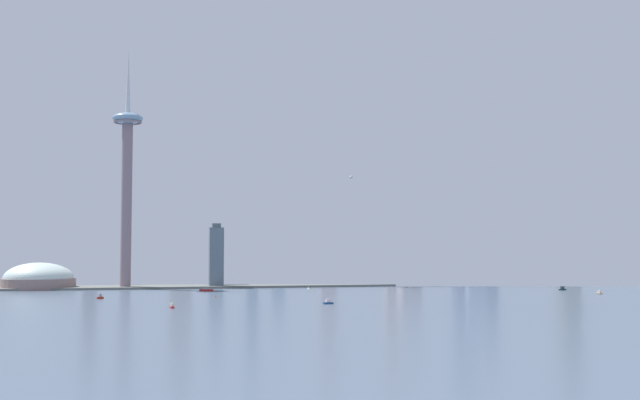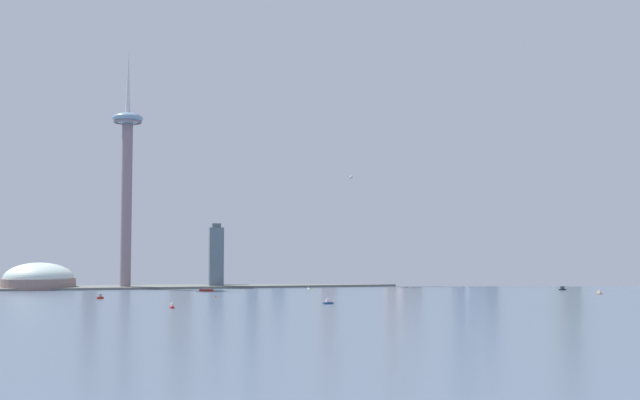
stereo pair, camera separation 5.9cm
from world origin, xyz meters
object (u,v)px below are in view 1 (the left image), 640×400
(boat_4, at_px, (599,293))
(skyscraper_12, at_px, (567,220))
(boat_3, at_px, (100,297))
(channel_buoy_2, at_px, (216,296))
(airplane, at_px, (346,178))
(boat_2, at_px, (206,290))
(observation_tower, at_px, (127,166))
(skyscraper_7, at_px, (216,257))
(skyscraper_8, at_px, (488,242))
(skyscraper_3, at_px, (474,252))
(channel_buoy_1, at_px, (311,290))
(skyscraper_6, at_px, (409,259))
(stadium_dome, at_px, (39,280))
(skyscraper_1, at_px, (252,226))
(skyscraper_0, at_px, (462,222))
(boat_1, at_px, (172,306))
(skyscraper_4, at_px, (91,237))
(skyscraper_11, at_px, (458,258))
(skyscraper_5, at_px, (392,226))
(skyscraper_10, at_px, (279,265))
(boat_5, at_px, (328,302))
(boat_6, at_px, (310,288))
(skyscraper_2, at_px, (181,228))
(skyscraper_9, at_px, (327,231))

(boat_4, bearing_deg, skyscraper_12, -156.77)
(boat_3, bearing_deg, channel_buoy_2, 152.56)
(airplane, bearing_deg, boat_2, -76.03)
(observation_tower, height_order, skyscraper_7, observation_tower)
(skyscraper_8, bearing_deg, boat_3, -151.94)
(skyscraper_3, distance_m, channel_buoy_1, 294.89)
(skyscraper_6, relative_size, channel_buoy_1, 42.14)
(stadium_dome, relative_size, skyscraper_1, 0.54)
(skyscraper_0, distance_m, boat_1, 597.67)
(skyscraper_4, distance_m, skyscraper_6, 413.60)
(skyscraper_11, relative_size, boat_4, 7.05)
(skyscraper_4, relative_size, skyscraper_5, 0.78)
(skyscraper_5, height_order, channel_buoy_1, skyscraper_5)
(channel_buoy_1, bearing_deg, boat_3, -156.71)
(skyscraper_7, xyz_separation_m, boat_1, (-73.27, -324.29, -36.19))
(skyscraper_1, bearing_deg, skyscraper_8, 0.06)
(stadium_dome, xyz_separation_m, skyscraper_3, (566.27, 22.44, 32.19))
(skyscraper_12, relative_size, boat_2, 12.34)
(skyscraper_10, distance_m, channel_buoy_1, 166.28)
(boat_5, bearing_deg, stadium_dome, -65.83)
(boat_6, bearing_deg, skyscraper_8, -62.03)
(boat_3, bearing_deg, boat_4, 150.87)
(skyscraper_1, bearing_deg, skyscraper_6, -27.51)
(skyscraper_5, distance_m, channel_buoy_2, 387.00)
(stadium_dome, distance_m, channel_buoy_2, 280.32)
(boat_2, xyz_separation_m, channel_buoy_1, (117.58, -15.75, -0.52))
(skyscraper_7, height_order, boat_3, skyscraper_7)
(skyscraper_3, bearing_deg, channel_buoy_2, -148.54)
(boat_6, relative_size, airplane, 0.29)
(skyscraper_2, relative_size, boat_3, 18.90)
(skyscraper_3, distance_m, boat_4, 277.50)
(skyscraper_3, distance_m, boat_6, 280.11)
(skyscraper_2, relative_size, channel_buoy_1, 80.65)
(skyscraper_9, distance_m, boat_6, 179.65)
(skyscraper_1, height_order, skyscraper_11, skyscraper_1)
(skyscraper_7, bearing_deg, channel_buoy_2, -96.79)
(skyscraper_12, height_order, boat_6, skyscraper_12)
(skyscraper_8, height_order, boat_4, skyscraper_8)
(skyscraper_10, bearing_deg, channel_buoy_2, -113.19)
(skyscraper_0, xyz_separation_m, skyscraper_10, (-268.02, -4.13, -59.14))
(boat_5, bearing_deg, skyscraper_0, -142.76)
(boat_2, distance_m, channel_buoy_2, 121.48)
(boat_1, height_order, boat_2, boat_1)
(skyscraper_6, relative_size, airplane, 2.33)
(skyscraper_4, distance_m, channel_buoy_1, 316.27)
(stadium_dome, relative_size, skyscraper_12, 0.42)
(skyscraper_4, relative_size, boat_6, 12.70)
(skyscraper_7, relative_size, boat_5, 8.34)
(boat_5, bearing_deg, airplane, -123.92)
(skyscraper_2, height_order, skyscraper_12, skyscraper_12)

